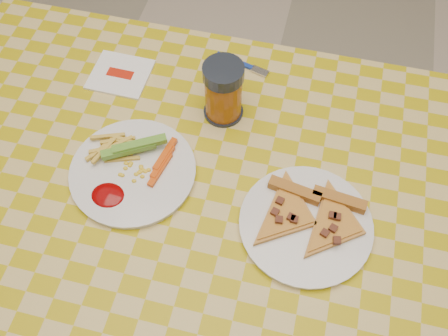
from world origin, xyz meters
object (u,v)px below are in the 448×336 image
at_px(plate_right, 306,225).
at_px(drink_glass, 223,92).
at_px(plate_left, 133,172).
at_px(table, 207,217).

distance_m(plate_right, drink_glass, 0.31).
height_order(plate_right, drink_glass, drink_glass).
relative_size(plate_left, plate_right, 1.01).
height_order(table, plate_right, plate_right).
bearing_deg(table, plate_left, 171.56).
xyz_separation_m(table, plate_right, (0.19, -0.01, 0.08)).
bearing_deg(plate_left, table, -8.44).
height_order(table, drink_glass, drink_glass).
height_order(table, plate_left, plate_left).
relative_size(table, plate_left, 5.27).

